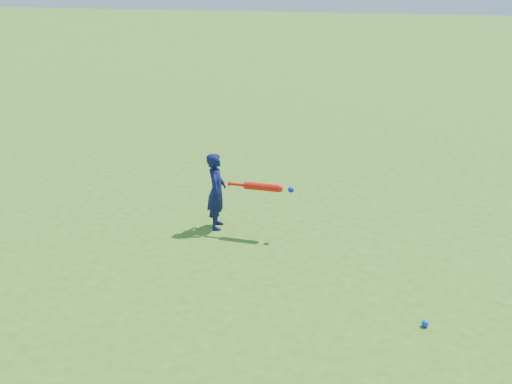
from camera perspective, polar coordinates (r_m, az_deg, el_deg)
ground at (r=7.10m, az=-6.20°, el=-3.75°), size 80.00×80.00×0.00m
child at (r=6.95m, az=-3.97°, el=0.08°), size 0.30×0.39×0.96m
ground_ball_blue at (r=5.45m, az=16.55°, el=-12.50°), size 0.07×0.07×0.07m
bat_swing at (r=6.69m, az=0.87°, el=0.49°), size 0.80×0.10×0.09m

